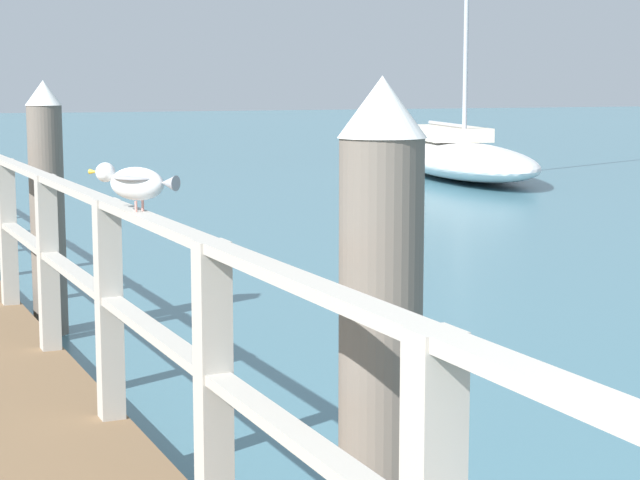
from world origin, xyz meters
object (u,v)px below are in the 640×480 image
dock_piling_far (47,208)px  dock_piling_near (380,386)px  boat_3 (458,156)px  seagull_foreground (135,182)px

dock_piling_far → dock_piling_near: bearing=-90.0°
dock_piling_far → boat_3: bearing=47.0°
dock_piling_near → boat_3: bearing=57.9°
dock_piling_near → boat_3: size_ratio=0.23×
dock_piling_near → dock_piling_far: bearing=90.0°
dock_piling_near → dock_piling_far: 5.89m
dock_piling_near → seagull_foreground: (-0.39, 1.65, 0.57)m
dock_piling_far → seagull_foreground: dock_piling_far is taller
dock_piling_near → dock_piling_far: same height
dock_piling_far → boat_3: 16.45m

